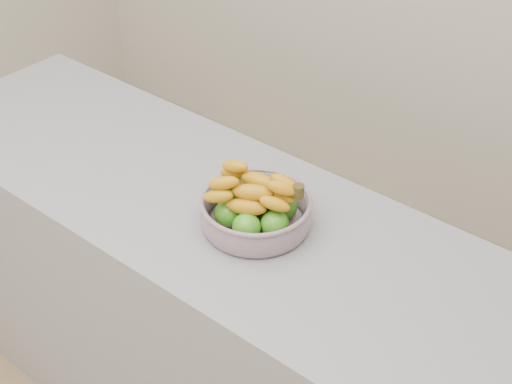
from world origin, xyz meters
TOP-DOWN VIEW (x-y plane):
  - counter at (0.00, 0.59)m, footprint 2.00×0.60m
  - fruit_bowl at (0.14, 0.59)m, footprint 0.27×0.27m

SIDE VIEW (x-z plane):
  - counter at x=0.00m, z-range 0.00..0.90m
  - fruit_bowl at x=0.14m, z-range 0.88..1.02m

